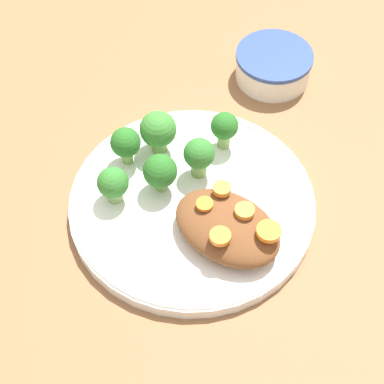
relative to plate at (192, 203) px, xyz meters
name	(u,v)px	position (x,y,z in m)	size (l,w,h in m)	color
ground_plane	(192,208)	(0.00, 0.00, -0.01)	(4.00, 4.00, 0.00)	#8C603D
plate	(192,203)	(0.00, 0.00, 0.00)	(0.28, 0.28, 0.02)	white
dip_bowl	(274,64)	(-0.04, 0.24, 0.01)	(0.10, 0.10, 0.04)	white
stew_mound	(227,227)	(0.06, -0.02, 0.02)	(0.12, 0.08, 0.03)	brown
broccoli_floret_0	(160,172)	(-0.04, -0.01, 0.04)	(0.04, 0.04, 0.05)	#759E51
broccoli_floret_1	(124,145)	(-0.09, 0.00, 0.04)	(0.04, 0.04, 0.05)	#759E51
broccoli_floret_2	(113,184)	(-0.07, -0.05, 0.03)	(0.04, 0.04, 0.05)	#7FA85B
broccoli_floret_3	(199,155)	(-0.02, 0.04, 0.04)	(0.04, 0.04, 0.05)	#759E51
broccoli_floret_4	(224,128)	(-0.02, 0.09, 0.04)	(0.03, 0.03, 0.05)	#7FA85B
broccoli_floret_5	(158,130)	(-0.08, 0.04, 0.04)	(0.04, 0.04, 0.06)	#759E51
carrot_slice_0	(242,213)	(0.07, 0.00, 0.04)	(0.02, 0.02, 0.01)	orange
carrot_slice_1	(220,236)	(0.07, -0.04, 0.04)	(0.02, 0.02, 0.01)	orange
carrot_slice_2	(269,231)	(0.10, -0.01, 0.04)	(0.03, 0.03, 0.01)	orange
carrot_slice_3	(205,204)	(0.03, -0.02, 0.04)	(0.02, 0.02, 0.00)	orange
carrot_slice_4	(222,189)	(0.03, 0.01, 0.04)	(0.02, 0.02, 0.01)	orange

